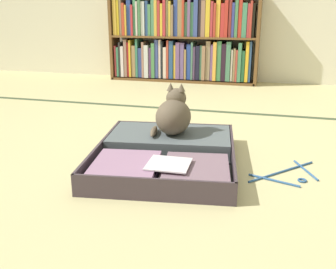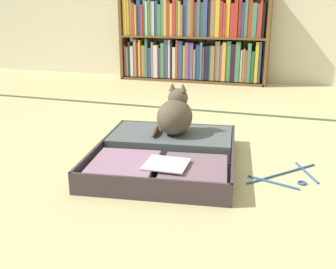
% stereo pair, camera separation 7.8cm
% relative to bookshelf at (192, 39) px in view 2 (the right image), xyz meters
% --- Properties ---
extents(ground_plane, '(10.00, 10.00, 0.00)m').
position_rel_bookshelf_xyz_m(ground_plane, '(0.56, -2.26, -0.43)').
color(ground_plane, '#CBC085').
extents(tatami_border, '(4.80, 0.05, 0.00)m').
position_rel_bookshelf_xyz_m(tatami_border, '(0.56, -1.18, -0.43)').
color(tatami_border, '#3D4E33').
rests_on(tatami_border, ground_plane).
extents(bookshelf, '(1.53, 0.24, 0.91)m').
position_rel_bookshelf_xyz_m(bookshelf, '(0.00, 0.00, 0.00)').
color(bookshelf, brown).
rests_on(bookshelf, ground_plane).
extents(open_suitcase, '(0.77, 0.87, 0.10)m').
position_rel_bookshelf_xyz_m(open_suitcase, '(0.42, -2.22, -0.39)').
color(open_suitcase, '#3E323B').
rests_on(open_suitcase, ground_plane).
extents(black_cat, '(0.23, 0.24, 0.27)m').
position_rel_bookshelf_xyz_m(black_cat, '(0.42, -2.07, -0.23)').
color(black_cat, brown).
rests_on(black_cat, open_suitcase).
extents(clothes_hanger, '(0.31, 0.32, 0.01)m').
position_rel_bookshelf_xyz_m(clothes_hanger, '(1.01, -2.25, -0.43)').
color(clothes_hanger, '#2D5991').
rests_on(clothes_hanger, ground_plane).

